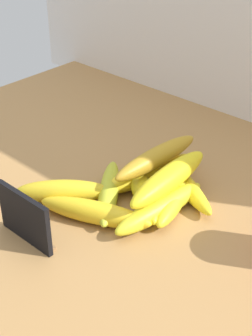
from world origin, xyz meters
TOP-DOWN VIEW (x-y plane):
  - counter_top at (0.00, 0.00)cm, footprint 110.00×76.00cm
  - chalkboard_sign at (-3.46, -19.07)cm, footprint 11.00×1.80cm
  - banana_0 at (1.04, -9.20)cm, footprint 18.54×10.74cm
  - banana_1 at (3.21, 0.32)cm, footprint 15.56×13.20cm
  - banana_2 at (-1.50, -3.41)cm, footprint 14.20×16.49cm
  - banana_3 at (-6.77, -8.82)cm, footprint 14.33×13.66cm
  - banana_4 at (5.90, 7.20)cm, footprint 18.99×11.74cm
  - banana_5 at (7.99, 2.14)cm, footprint 8.38×15.73cm
  - banana_6 at (7.86, -1.37)cm, footprint 5.45×19.31cm
  - banana_7 at (-0.10, 5.01)cm, footprint 8.39×20.77cm
  - banana_8 at (1.33, 5.53)cm, footprint 4.29×19.87cm
  - banana_9 at (6.79, 1.99)cm, footprint 5.31×20.06cm

SIDE VIEW (x-z plane):
  - counter_top at x=0.00cm, z-range 0.00..3.00cm
  - banana_4 at x=5.90cm, z-range 3.00..6.22cm
  - banana_2 at x=-1.50cm, z-range 3.00..6.23cm
  - banana_5 at x=7.99cm, z-range 3.00..6.39cm
  - banana_0 at x=1.04cm, z-range 3.00..6.71cm
  - banana_1 at x=3.21cm, z-range 3.00..6.72cm
  - banana_6 at x=7.86cm, z-range 3.00..6.74cm
  - banana_7 at x=-0.10cm, z-range 3.00..6.79cm
  - banana_3 at x=-6.77cm, z-range 3.00..6.98cm
  - chalkboard_sign at x=-3.46cm, z-range 2.66..11.06cm
  - banana_9 at x=6.79cm, z-range 6.39..10.37cm
  - banana_8 at x=1.33cm, z-range 6.79..10.25cm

